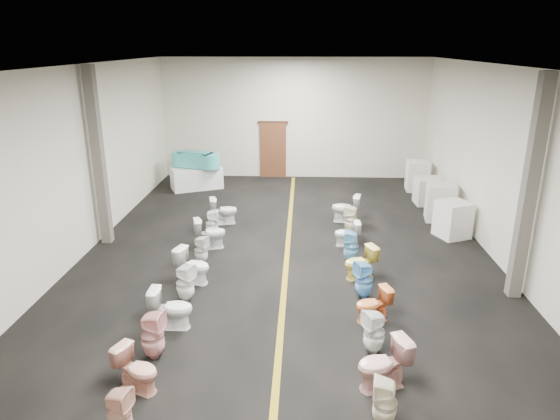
# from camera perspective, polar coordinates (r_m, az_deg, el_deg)

# --- Properties ---
(floor) EXTENTS (16.00, 16.00, 0.00)m
(floor) POSITION_cam_1_polar(r_m,az_deg,el_deg) (12.06, 0.75, -5.79)
(floor) COLOR black
(floor) RESTS_ON ground
(ceiling) EXTENTS (16.00, 16.00, 0.00)m
(ceiling) POSITION_cam_1_polar(r_m,az_deg,el_deg) (11.00, 0.85, 16.09)
(ceiling) COLOR black
(ceiling) RESTS_ON ground
(wall_back) EXTENTS (10.00, 0.00, 10.00)m
(wall_back) POSITION_cam_1_polar(r_m,az_deg,el_deg) (19.18, 1.62, 10.37)
(wall_back) COLOR beige
(wall_back) RESTS_ON ground
(wall_left) EXTENTS (0.00, 16.00, 16.00)m
(wall_left) POSITION_cam_1_polar(r_m,az_deg,el_deg) (12.52, -22.80, 4.54)
(wall_left) COLOR beige
(wall_left) RESTS_ON ground
(wall_right) EXTENTS (0.00, 16.00, 16.00)m
(wall_right) POSITION_cam_1_polar(r_m,az_deg,el_deg) (12.23, 24.97, 3.95)
(wall_right) COLOR beige
(wall_right) RESTS_ON ground
(aisle_stripe) EXTENTS (0.12, 15.60, 0.01)m
(aisle_stripe) POSITION_cam_1_polar(r_m,az_deg,el_deg) (12.06, 0.75, -5.78)
(aisle_stripe) COLOR olive
(aisle_stripe) RESTS_ON floor
(back_door) EXTENTS (1.00, 0.10, 2.10)m
(back_door) POSITION_cam_1_polar(r_m,az_deg,el_deg) (19.36, -0.80, 6.84)
(back_door) COLOR #562D19
(back_door) RESTS_ON floor
(door_frame) EXTENTS (1.15, 0.08, 0.10)m
(door_frame) POSITION_cam_1_polar(r_m,az_deg,el_deg) (19.19, -0.81, 9.98)
(door_frame) COLOR #331C11
(door_frame) RESTS_ON back_door
(column_left) EXTENTS (0.25, 0.25, 4.50)m
(column_left) POSITION_cam_1_polar(r_m,az_deg,el_deg) (13.31, -20.04, 5.63)
(column_left) COLOR #59544C
(column_left) RESTS_ON floor
(column_right) EXTENTS (0.25, 0.25, 4.50)m
(column_right) POSITION_cam_1_polar(r_m,az_deg,el_deg) (10.80, 26.59, 1.97)
(column_right) COLOR #59544C
(column_right) RESTS_ON floor
(display_table) EXTENTS (1.95, 1.52, 0.78)m
(display_table) POSITION_cam_1_polar(r_m,az_deg,el_deg) (18.15, -9.51, 3.64)
(display_table) COLOR white
(display_table) RESTS_ON floor
(bathtub) EXTENTS (1.80, 1.04, 0.55)m
(bathtub) POSITION_cam_1_polar(r_m,az_deg,el_deg) (17.99, -9.63, 5.74)
(bathtub) COLOR #3EB2AA
(bathtub) RESTS_ON display_table
(appliance_crate_a) EXTENTS (0.99, 0.99, 0.97)m
(appliance_crate_a) POSITION_cam_1_polar(r_m,az_deg,el_deg) (14.13, 19.16, -1.03)
(appliance_crate_a) COLOR silver
(appliance_crate_a) RESTS_ON floor
(appliance_crate_b) EXTENTS (0.90, 0.90, 1.09)m
(appliance_crate_b) POSITION_cam_1_polar(r_m,az_deg,el_deg) (15.35, 17.83, 0.87)
(appliance_crate_b) COLOR beige
(appliance_crate_b) RESTS_ON floor
(appliance_crate_c) EXTENTS (0.79, 0.79, 0.87)m
(appliance_crate_c) POSITION_cam_1_polar(r_m,az_deg,el_deg) (16.82, 16.50, 2.10)
(appliance_crate_c) COLOR beige
(appliance_crate_c) RESTS_ON floor
(appliance_crate_d) EXTENTS (0.77, 0.77, 1.05)m
(appliance_crate_d) POSITION_cam_1_polar(r_m,az_deg,el_deg) (18.27, 15.42, 3.78)
(appliance_crate_d) COLOR white
(appliance_crate_d) RESTS_ON floor
(toilet_left_1) EXTENTS (0.40, 0.39, 0.74)m
(toilet_left_1) POSITION_cam_1_polar(r_m,az_deg,el_deg) (7.35, -17.93, -21.23)
(toilet_left_1) COLOR #D99D89
(toilet_left_1) RESTS_ON floor
(toilet_left_2) EXTENTS (0.79, 0.64, 0.71)m
(toilet_left_2) POSITION_cam_1_polar(r_m,az_deg,el_deg) (8.08, -16.00, -17.10)
(toilet_left_2) COLOR #E49C85
(toilet_left_2) RESTS_ON floor
(toilet_left_3) EXTENTS (0.43, 0.43, 0.85)m
(toilet_left_3) POSITION_cam_1_polar(r_m,az_deg,el_deg) (8.68, -14.35, -13.69)
(toilet_left_3) COLOR pink
(toilet_left_3) RESTS_ON floor
(toilet_left_4) EXTENTS (0.77, 0.44, 0.78)m
(toilet_left_4) POSITION_cam_1_polar(r_m,az_deg,el_deg) (9.45, -12.30, -10.91)
(toilet_left_4) COLOR white
(toilet_left_4) RESTS_ON floor
(toilet_left_5) EXTENTS (0.47, 0.47, 0.80)m
(toilet_left_5) POSITION_cam_1_polar(r_m,az_deg,el_deg) (10.28, -10.79, -8.19)
(toilet_left_5) COLOR white
(toilet_left_5) RESTS_ON floor
(toilet_left_6) EXTENTS (0.86, 0.65, 0.78)m
(toilet_left_6) POSITION_cam_1_polar(r_m,az_deg,el_deg) (11.03, -9.92, -6.29)
(toilet_left_6) COLOR white
(toilet_left_6) RESTS_ON floor
(toilet_left_7) EXTENTS (0.40, 0.40, 0.70)m
(toilet_left_7) POSITION_cam_1_polar(r_m,az_deg,el_deg) (11.91, -9.01, -4.54)
(toilet_left_7) COLOR silver
(toilet_left_7) RESTS_ON floor
(toilet_left_8) EXTENTS (0.89, 0.67, 0.80)m
(toilet_left_8) POSITION_cam_1_polar(r_m,az_deg,el_deg) (12.75, -8.02, -2.64)
(toilet_left_8) COLOR silver
(toilet_left_8) RESTS_ON floor
(toilet_left_9) EXTENTS (0.39, 0.38, 0.74)m
(toilet_left_9) POSITION_cam_1_polar(r_m,az_deg,el_deg) (13.54, -7.80, -1.50)
(toilet_left_9) COLOR white
(toilet_left_9) RESTS_ON floor
(toilet_left_10) EXTENTS (0.85, 0.60, 0.79)m
(toilet_left_10) POSITION_cam_1_polar(r_m,az_deg,el_deg) (14.43, -6.47, -0.07)
(toilet_left_10) COLOR white
(toilet_left_10) RESTS_ON floor
(toilet_right_2) EXTENTS (0.39, 0.38, 0.74)m
(toilet_right_2) POSITION_cam_1_polar(r_m,az_deg,el_deg) (7.33, 11.91, -20.76)
(toilet_right_2) COLOR beige
(toilet_right_2) RESTS_ON floor
(toilet_right_3) EXTENTS (0.91, 0.71, 0.81)m
(toilet_right_3) POSITION_cam_1_polar(r_m,az_deg,el_deg) (7.94, 11.70, -16.93)
(toilet_right_3) COLOR #D99F98
(toilet_right_3) RESTS_ON floor
(toilet_right_4) EXTENTS (0.47, 0.47, 0.78)m
(toilet_right_4) POSITION_cam_1_polar(r_m,az_deg,el_deg) (8.70, 10.71, -13.54)
(toilet_right_4) COLOR white
(toilet_right_4) RESTS_ON floor
(toilet_right_5) EXTENTS (0.75, 0.58, 0.68)m
(toilet_right_5) POSITION_cam_1_polar(r_m,az_deg,el_deg) (9.61, 10.57, -10.60)
(toilet_right_5) COLOR orange
(toilet_right_5) RESTS_ON floor
(toilet_right_6) EXTENTS (0.47, 0.47, 0.80)m
(toilet_right_6) POSITION_cam_1_polar(r_m,az_deg,el_deg) (10.37, 9.57, -7.87)
(toilet_right_6) COLOR #70B7EE
(toilet_right_6) RESTS_ON floor
(toilet_right_7) EXTENTS (0.83, 0.67, 0.74)m
(toilet_right_7) POSITION_cam_1_polar(r_m,az_deg,el_deg) (11.20, 9.16, -5.96)
(toilet_right_7) COLOR #F4DE5C
(toilet_right_7) RESTS_ON floor
(toilet_right_8) EXTENTS (0.40, 0.39, 0.79)m
(toilet_right_8) POSITION_cam_1_polar(r_m,az_deg,el_deg) (11.98, 8.13, -4.12)
(toilet_right_8) COLOR #7ABFE8
(toilet_right_8) RESTS_ON floor
(toilet_right_9) EXTENTS (0.66, 0.38, 0.66)m
(toilet_right_9) POSITION_cam_1_polar(r_m,az_deg,el_deg) (12.91, 7.69, -2.70)
(toilet_right_9) COLOR white
(toilet_right_9) RESTS_ON floor
(toilet_right_10) EXTENTS (0.47, 0.46, 0.79)m
(toilet_right_10) POSITION_cam_1_polar(r_m,az_deg,el_deg) (13.75, 8.16, -1.09)
(toilet_right_10) COLOR #F4EDC9
(toilet_right_10) RESTS_ON floor
(toilet_right_11) EXTENTS (0.89, 0.62, 0.83)m
(toilet_right_11) POSITION_cam_1_polar(r_m,az_deg,el_deg) (14.60, 7.53, 0.19)
(toilet_right_11) COLOR white
(toilet_right_11) RESTS_ON floor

